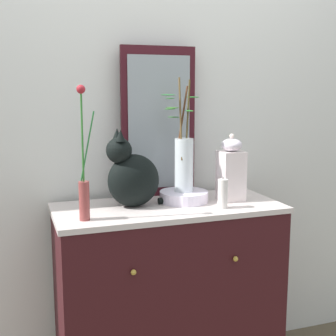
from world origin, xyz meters
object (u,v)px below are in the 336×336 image
sideboard (168,299)px  bowl_porcelain (184,196)px  mirror_leaning (159,122)px  jar_lidded_porcelain (232,171)px  vase_slim_green (84,184)px  candle_pillar (223,194)px  vase_glass_clear (184,161)px  cat_sitting (132,176)px

sideboard → bowl_porcelain: bowl_porcelain is taller
mirror_leaning → jar_lidded_porcelain: (0.30, -0.22, -0.23)m
vase_slim_green → jar_lidded_porcelain: (0.74, 0.12, -0.01)m
bowl_porcelain → candle_pillar: (0.12, -0.18, 0.04)m
vase_slim_green → vase_glass_clear: bearing=18.5°
mirror_leaning → cat_sitting: 0.35m
vase_slim_green → jar_lidded_porcelain: size_ratio=1.70×
bowl_porcelain → candle_pillar: candle_pillar is taller
vase_slim_green → bowl_porcelain: (0.51, 0.17, -0.13)m
cat_sitting → candle_pillar: 0.43m
vase_glass_clear → cat_sitting: bearing=-176.7°
sideboard → jar_lidded_porcelain: 0.70m
jar_lidded_porcelain → vase_slim_green: bearing=-171.0°
vase_slim_green → vase_glass_clear: (0.51, 0.17, 0.05)m
sideboard → vase_glass_clear: (0.10, 0.05, 0.68)m
mirror_leaning → bowl_porcelain: 0.40m
cat_sitting → vase_glass_clear: (0.26, 0.02, 0.06)m
mirror_leaning → bowl_porcelain: size_ratio=3.17×
bowl_porcelain → mirror_leaning: bearing=113.4°
mirror_leaning → jar_lidded_porcelain: size_ratio=2.28×
candle_pillar → vase_glass_clear: bearing=124.8°
vase_slim_green → candle_pillar: (0.63, -0.01, -0.09)m
vase_glass_clear → jar_lidded_porcelain: vase_glass_clear is taller
mirror_leaning → jar_lidded_porcelain: 0.44m
vase_glass_clear → jar_lidded_porcelain: size_ratio=1.66×
cat_sitting → candle_pillar: size_ratio=2.70×
candle_pillar → mirror_leaning: bearing=119.5°
cat_sitting → bowl_porcelain: bearing=2.9°
bowl_porcelain → vase_glass_clear: (-0.00, 0.00, 0.18)m
vase_slim_green → sideboard: bearing=16.5°
sideboard → vase_slim_green: (-0.41, -0.12, 0.63)m
sideboard → vase_slim_green: vase_slim_green is taller
cat_sitting → vase_slim_green: 0.29m
mirror_leaning → cat_sitting: bearing=-136.1°
mirror_leaning → bowl_porcelain: mirror_leaning is taller
mirror_leaning → vase_glass_clear: (0.07, -0.17, -0.18)m
mirror_leaning → vase_slim_green: 0.60m
sideboard → bowl_porcelain: 0.51m
vase_slim_green → candle_pillar: 0.64m
mirror_leaning → bowl_porcelain: (0.07, -0.17, -0.35)m
cat_sitting → vase_glass_clear: bearing=3.3°
cat_sitting → jar_lidded_porcelain: size_ratio=1.21×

